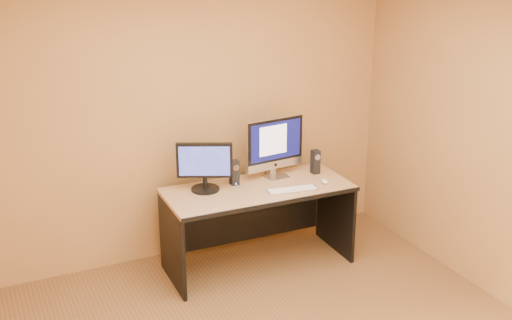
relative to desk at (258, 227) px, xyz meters
name	(u,v)px	position (x,y,z in m)	size (l,w,h in m)	color
walls	(290,196)	(-0.47, -1.44, 0.92)	(4.00, 4.00, 2.60)	#9F7640
desk	(258,227)	(0.00, 0.00, 0.00)	(1.62, 0.71, 0.75)	tan
imac	(276,148)	(0.26, 0.17, 0.66)	(0.58, 0.21, 0.56)	#B4B4B9
second_monitor	(205,167)	(-0.44, 0.15, 0.59)	(0.49, 0.24, 0.43)	black
speaker_left	(234,172)	(-0.15, 0.17, 0.49)	(0.07, 0.07, 0.22)	black
speaker_right	(315,162)	(0.63, 0.10, 0.49)	(0.07, 0.07, 0.22)	black
keyboard	(292,190)	(0.24, -0.18, 0.38)	(0.44, 0.12, 0.02)	silver
mouse	(325,181)	(0.58, -0.15, 0.39)	(0.06, 0.10, 0.04)	silver
cable_a	(277,172)	(0.33, 0.28, 0.38)	(0.01, 0.01, 0.22)	black
cable_b	(265,174)	(0.20, 0.27, 0.38)	(0.01, 0.01, 0.18)	black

